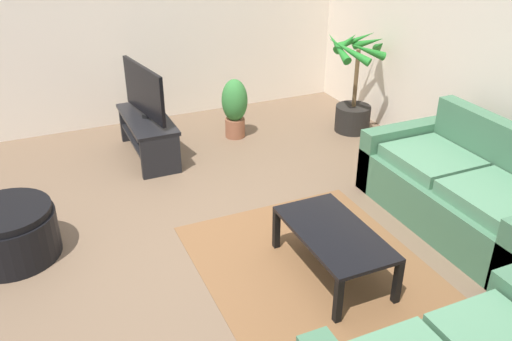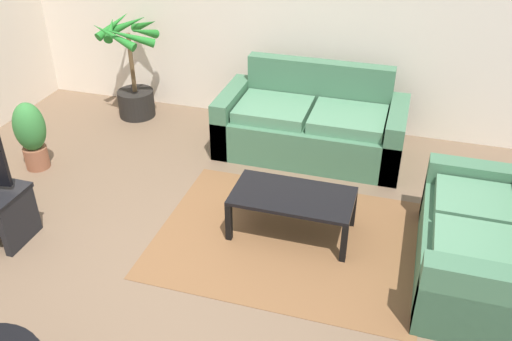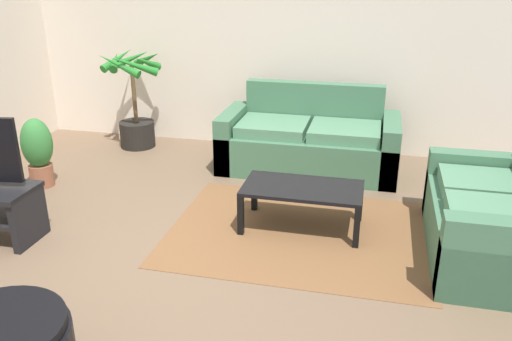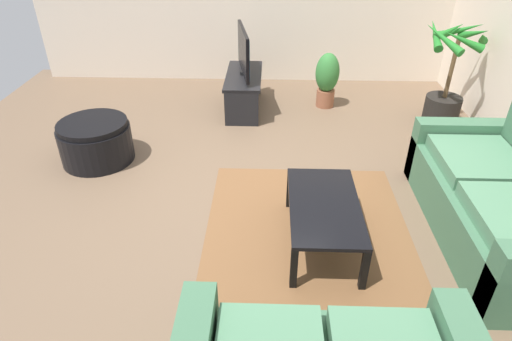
{
  "view_description": "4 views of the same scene",
  "coord_description": "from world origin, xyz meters",
  "px_view_note": "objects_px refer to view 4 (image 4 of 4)",
  "views": [
    {
      "loc": [
        3.61,
        -1.06,
        2.66
      ],
      "look_at": [
        0.14,
        0.48,
        0.69
      ],
      "focal_mm": 37.96,
      "sensor_mm": 36.0,
      "label": 1
    },
    {
      "loc": [
        1.55,
        -2.85,
        2.95
      ],
      "look_at": [
        0.48,
        0.72,
        0.65
      ],
      "focal_mm": 38.69,
      "sensor_mm": 36.0,
      "label": 2
    },
    {
      "loc": [
        1.31,
        -3.23,
        2.15
      ],
      "look_at": [
        0.4,
        0.63,
        0.58
      ],
      "focal_mm": 37.01,
      "sensor_mm": 36.0,
      "label": 3
    },
    {
      "loc": [
        3.44,
        0.42,
        2.37
      ],
      "look_at": [
        0.32,
        0.31,
        0.4
      ],
      "focal_mm": 30.4,
      "sensor_mm": 36.0,
      "label": 4
    }
  ],
  "objects_px": {
    "potted_palm": "(447,84)",
    "tv": "(244,51)",
    "tv_stand": "(244,86)",
    "ottoman": "(96,141)",
    "potted_plant_small": "(327,78)",
    "coffee_table": "(324,209)",
    "couch_main": "(502,205)"
  },
  "relations": [
    {
      "from": "couch_main",
      "to": "potted_plant_small",
      "type": "relative_size",
      "value": 2.67
    },
    {
      "from": "tv_stand",
      "to": "coffee_table",
      "type": "bearing_deg",
      "value": 16.38
    },
    {
      "from": "potted_plant_small",
      "to": "tv",
      "type": "bearing_deg",
      "value": -84.23
    },
    {
      "from": "couch_main",
      "to": "potted_plant_small",
      "type": "height_order",
      "value": "couch_main"
    },
    {
      "from": "coffee_table",
      "to": "potted_plant_small",
      "type": "xyz_separation_m",
      "value": [
        -2.75,
        0.3,
        0.05
      ]
    },
    {
      "from": "coffee_table",
      "to": "tv_stand",
      "type": "bearing_deg",
      "value": -163.62
    },
    {
      "from": "potted_palm",
      "to": "potted_plant_small",
      "type": "xyz_separation_m",
      "value": [
        -0.42,
        -1.38,
        -0.1
      ]
    },
    {
      "from": "potted_plant_small",
      "to": "ottoman",
      "type": "xyz_separation_m",
      "value": [
        1.51,
        -2.55,
        -0.17
      ]
    },
    {
      "from": "couch_main",
      "to": "potted_plant_small",
      "type": "xyz_separation_m",
      "value": [
        -2.61,
        -1.13,
        0.09
      ]
    },
    {
      "from": "tv",
      "to": "coffee_table",
      "type": "distance_m",
      "value": 2.78
    },
    {
      "from": "couch_main",
      "to": "ottoman",
      "type": "relative_size",
      "value": 2.58
    },
    {
      "from": "potted_plant_small",
      "to": "ottoman",
      "type": "distance_m",
      "value": 2.97
    },
    {
      "from": "couch_main",
      "to": "potted_plant_small",
      "type": "distance_m",
      "value": 2.84
    },
    {
      "from": "potted_palm",
      "to": "ottoman",
      "type": "relative_size",
      "value": 1.63
    },
    {
      "from": "coffee_table",
      "to": "ottoman",
      "type": "bearing_deg",
      "value": -118.94
    },
    {
      "from": "potted_plant_small",
      "to": "coffee_table",
      "type": "bearing_deg",
      "value": -6.28
    },
    {
      "from": "tv",
      "to": "tv_stand",
      "type": "bearing_deg",
      "value": -80.43
    },
    {
      "from": "couch_main",
      "to": "ottoman",
      "type": "height_order",
      "value": "couch_main"
    },
    {
      "from": "potted_palm",
      "to": "tv",
      "type": "bearing_deg",
      "value": -97.16
    },
    {
      "from": "couch_main",
      "to": "ottoman",
      "type": "bearing_deg",
      "value": -106.67
    },
    {
      "from": "tv_stand",
      "to": "potted_plant_small",
      "type": "xyz_separation_m",
      "value": [
        -0.11,
        1.08,
        0.09
      ]
    },
    {
      "from": "couch_main",
      "to": "tv",
      "type": "xyz_separation_m",
      "value": [
        -2.5,
        -2.2,
        0.46
      ]
    },
    {
      "from": "potted_palm",
      "to": "ottoman",
      "type": "xyz_separation_m",
      "value": [
        1.09,
        -3.94,
        -0.27
      ]
    },
    {
      "from": "tv",
      "to": "ottoman",
      "type": "xyz_separation_m",
      "value": [
        1.4,
        -1.48,
        -0.55
      ]
    },
    {
      "from": "tv",
      "to": "coffee_table",
      "type": "relative_size",
      "value": 0.93
    },
    {
      "from": "tv_stand",
      "to": "ottoman",
      "type": "relative_size",
      "value": 1.48
    },
    {
      "from": "tv",
      "to": "ottoman",
      "type": "distance_m",
      "value": 2.1
    },
    {
      "from": "tv_stand",
      "to": "potted_plant_small",
      "type": "height_order",
      "value": "potted_plant_small"
    },
    {
      "from": "tv_stand",
      "to": "ottoman",
      "type": "height_order",
      "value": "tv_stand"
    },
    {
      "from": "tv_stand",
      "to": "potted_palm",
      "type": "xyz_separation_m",
      "value": [
        0.31,
        2.46,
        0.19
      ]
    },
    {
      "from": "potted_plant_small",
      "to": "tv_stand",
      "type": "bearing_deg",
      "value": -84.22
    },
    {
      "from": "couch_main",
      "to": "coffee_table",
      "type": "distance_m",
      "value": 1.44
    }
  ]
}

